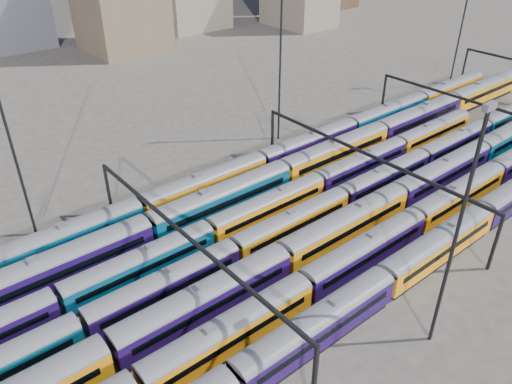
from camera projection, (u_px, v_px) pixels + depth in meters
ground at (312, 225)px, 68.41m from camera, size 500.00×500.00×0.00m
rake_0 at (438, 243)px, 60.57m from camera, size 103.73×3.04×5.12m
rake_1 at (365, 249)px, 59.78m from camera, size 141.14×2.95×4.96m
rake_2 at (283, 256)px, 58.21m from camera, size 130.50×3.18×5.37m
rake_3 at (292, 221)px, 65.04m from camera, size 133.06×2.78×4.67m
rake_4 at (268, 204)px, 68.36m from camera, size 96.94×2.84×4.77m
rake_5 at (284, 171)px, 75.43m from camera, size 137.27×3.34×5.65m
rake_6 at (205, 183)px, 72.94m from camera, size 148.35×3.10×5.22m
gantry_1 at (185, 242)px, 54.05m from camera, size 0.35×40.35×8.03m
gantry_2 at (366, 160)px, 70.30m from camera, size 0.35×40.35×8.03m
gantry_3 at (478, 109)px, 86.56m from camera, size 0.35×40.35×8.03m
mast_1 at (10, 139)px, 59.43m from camera, size 1.40×0.50×25.60m
mast_2 at (458, 228)px, 43.91m from camera, size 1.40×0.50×25.60m
mast_3 at (280, 64)px, 85.13m from camera, size 1.40×0.50×25.60m
mast_5 at (462, 25)px, 109.58m from camera, size 1.40×0.50×25.60m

